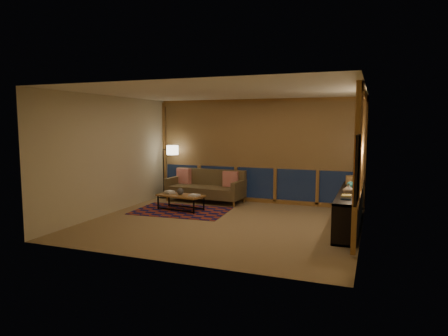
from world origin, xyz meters
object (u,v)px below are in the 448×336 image
(floor_lamp, at_px, (163,171))
(coffee_table, at_px, (181,202))
(bookshelf, at_px, (349,209))
(sofa, at_px, (205,186))

(floor_lamp, bearing_deg, coffee_table, -34.46)
(bookshelf, bearing_deg, floor_lamp, 163.90)
(bookshelf, bearing_deg, coffee_table, 177.55)
(sofa, bearing_deg, coffee_table, -93.08)
(floor_lamp, height_order, bookshelf, floor_lamp)
(coffee_table, bearing_deg, sofa, 91.72)
(coffee_table, relative_size, floor_lamp, 0.76)
(sofa, xyz_separation_m, coffee_table, (-0.13, -1.16, -0.23))
(coffee_table, xyz_separation_m, bookshelf, (3.86, -0.17, 0.18))
(sofa, distance_m, floor_lamp, 1.37)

